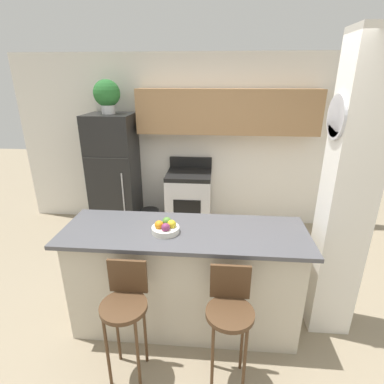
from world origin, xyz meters
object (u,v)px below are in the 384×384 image
(bar_stool_right, at_px, (230,312))
(fruit_bowl, at_px, (166,228))
(refrigerator, at_px, (114,173))
(bar_stool_left, at_px, (125,306))
(stove_range, at_px, (189,201))
(trash_bin, at_px, (150,222))
(potted_plant_on_fridge, at_px, (107,95))

(bar_stool_right, height_order, fruit_bowl, fruit_bowl)
(refrigerator, relative_size, bar_stool_left, 1.82)
(bar_stool_right, bearing_deg, fruit_bowl, 137.78)
(bar_stool_right, bearing_deg, refrigerator, 123.87)
(stove_range, height_order, fruit_bowl, fruit_bowl)
(trash_bin, bearing_deg, potted_plant_on_fridge, 159.93)
(stove_range, relative_size, fruit_bowl, 4.62)
(bar_stool_left, relative_size, trash_bin, 2.51)
(fruit_bowl, distance_m, trash_bin, 2.04)
(bar_stool_right, bearing_deg, bar_stool_left, 180.00)
(stove_range, relative_size, bar_stool_right, 1.12)
(stove_range, relative_size, potted_plant_on_fridge, 2.35)
(stove_range, height_order, bar_stool_left, stove_range)
(refrigerator, xyz_separation_m, bar_stool_left, (0.88, -2.45, -0.24))
(refrigerator, relative_size, bar_stool_right, 1.82)
(bar_stool_left, bearing_deg, potted_plant_on_fridge, 109.71)
(refrigerator, distance_m, bar_stool_right, 2.96)
(fruit_bowl, height_order, trash_bin, fruit_bowl)
(refrigerator, bearing_deg, fruit_bowl, -60.53)
(fruit_bowl, bearing_deg, potted_plant_on_fridge, 119.47)
(potted_plant_on_fridge, bearing_deg, bar_stool_right, -56.13)
(bar_stool_left, bearing_deg, stove_range, 84.36)
(bar_stool_right, distance_m, potted_plant_on_fridge, 3.25)
(bar_stool_left, relative_size, fruit_bowl, 4.12)
(stove_range, distance_m, potted_plant_on_fridge, 1.90)
(refrigerator, bearing_deg, bar_stool_left, -70.29)
(bar_stool_right, relative_size, potted_plant_on_fridge, 2.10)
(stove_range, distance_m, trash_bin, 0.67)
(refrigerator, relative_size, fruit_bowl, 7.50)
(fruit_bowl, xyz_separation_m, trash_bin, (-0.56, 1.77, -0.85))
(potted_plant_on_fridge, xyz_separation_m, fruit_bowl, (1.11, -1.97, -0.96))
(bar_stool_right, xyz_separation_m, trash_bin, (-1.10, 2.25, -0.44))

